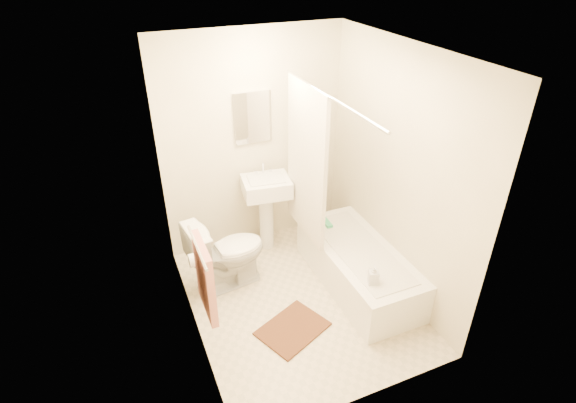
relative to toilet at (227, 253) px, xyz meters
name	(u,v)px	position (x,y,z in m)	size (l,w,h in m)	color
floor	(298,300)	(0.55, -0.51, -0.39)	(2.40, 2.40, 0.00)	beige
ceiling	(302,51)	(0.55, -0.51, 2.01)	(2.40, 2.40, 0.00)	white
wall_back	(253,144)	(0.55, 0.69, 0.81)	(2.00, 0.02, 2.40)	beige
wall_left	(183,220)	(-0.45, -0.51, 0.81)	(0.02, 2.40, 2.40)	beige
wall_right	(397,174)	(1.55, -0.51, 0.81)	(0.02, 2.40, 2.40)	beige
mirror	(253,118)	(0.55, 0.67, 1.11)	(0.40, 0.03, 0.55)	white
curtain_rod	(329,97)	(0.85, -0.41, 1.61)	(0.03, 0.03, 1.70)	silver
shower_curtain	(306,164)	(0.85, -0.01, 0.83)	(0.04, 0.80, 1.55)	silver
towel_bar	(197,247)	(-0.41, -0.76, 0.71)	(0.02, 0.02, 0.60)	silver
towel	(205,278)	(-0.38, -0.76, 0.39)	(0.06, 0.45, 0.66)	#CC7266
toilet_paper	(195,260)	(-0.38, -0.39, 0.31)	(0.12, 0.12, 0.11)	white
toilet	(227,253)	(0.00, 0.00, 0.00)	(0.44, 0.79, 0.77)	white
sink	(267,211)	(0.59, 0.44, 0.10)	(0.50, 0.40, 0.98)	silver
bathtub	(358,266)	(1.22, -0.52, -0.17)	(0.67, 1.53, 0.43)	white
bath_mat	(293,329)	(0.35, -0.85, -0.38)	(0.60, 0.45, 0.02)	#4E2722
soap_bottle	(374,275)	(1.06, -1.00, 0.14)	(0.09, 0.09, 0.20)	white
scrub_brush	(326,222)	(1.12, 0.02, 0.06)	(0.06, 0.21, 0.04)	#3BB777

